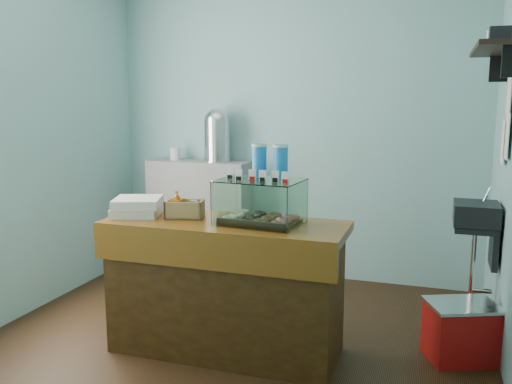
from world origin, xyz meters
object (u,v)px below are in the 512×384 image
(red_cooler, at_px, (461,331))
(coffee_urn, at_px, (217,134))
(display_case, at_px, (263,197))
(counter, at_px, (225,286))

(red_cooler, bearing_deg, coffee_urn, 128.68)
(display_case, bearing_deg, counter, -161.68)
(counter, relative_size, coffee_urn, 3.14)
(counter, xyz_separation_m, red_cooler, (1.51, 0.37, -0.26))
(counter, xyz_separation_m, display_case, (0.24, 0.06, 0.61))
(counter, distance_m, red_cooler, 1.58)
(counter, relative_size, red_cooler, 2.99)
(display_case, height_order, red_cooler, display_case)
(display_case, relative_size, coffee_urn, 1.10)
(counter, xyz_separation_m, coffee_urn, (-0.70, 1.57, 0.91))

